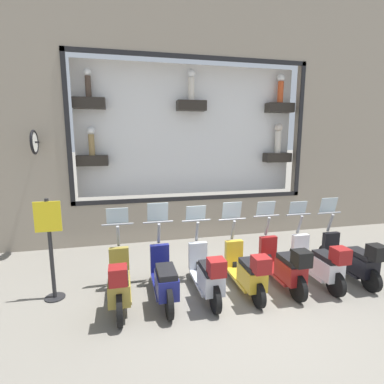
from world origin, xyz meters
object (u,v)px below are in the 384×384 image
scooter_black_0 (353,259)px  scooter_white_1 (320,262)px  scooter_olive_6 (119,282)px  shop_sign_post (50,245)px  scooter_silver_4 (207,274)px  scooter_navy_5 (164,278)px  scooter_yellow_3 (247,270)px  scooter_red_2 (284,265)px

scooter_black_0 → scooter_white_1: scooter_black_0 is taller
scooter_olive_6 → shop_sign_post: (0.61, 1.19, 0.55)m
scooter_silver_4 → scooter_navy_5: bearing=85.2°
scooter_black_0 → shop_sign_post: (0.63, 5.93, 0.58)m
scooter_yellow_3 → scooter_silver_4: scooter_yellow_3 is taller
scooter_white_1 → shop_sign_post: bearing=83.1°
scooter_red_2 → scooter_silver_4: bearing=90.0°
scooter_red_2 → shop_sign_post: 4.43m
scooter_black_0 → scooter_silver_4: size_ratio=0.99×
scooter_white_1 → shop_sign_post: (0.63, 5.14, 0.57)m
scooter_black_0 → scooter_yellow_3: size_ratio=1.00×
scooter_navy_5 → scooter_silver_4: bearing=-94.8°
scooter_navy_5 → scooter_white_1: bearing=-91.3°
scooter_white_1 → scooter_silver_4: bearing=89.9°
scooter_silver_4 → scooter_red_2: bearing=-90.0°
scooter_black_0 → scooter_red_2: scooter_black_0 is taller
scooter_black_0 → shop_sign_post: bearing=83.9°
scooter_yellow_3 → shop_sign_post: bearing=80.0°
scooter_white_1 → scooter_yellow_3: (-0.00, 1.58, -0.00)m
scooter_navy_5 → scooter_red_2: bearing=-91.6°
scooter_black_0 → scooter_navy_5: (0.07, 3.95, -0.01)m
shop_sign_post → scooter_white_1: bearing=-96.9°
scooter_black_0 → scooter_navy_5: scooter_navy_5 is taller
scooter_navy_5 → shop_sign_post: size_ratio=0.95×
scooter_yellow_3 → scooter_navy_5: scooter_navy_5 is taller
scooter_black_0 → scooter_navy_5: 3.95m
scooter_navy_5 → shop_sign_post: 2.14m
scooter_black_0 → scooter_silver_4: (0.01, 3.16, 0.01)m
scooter_red_2 → scooter_olive_6: scooter_olive_6 is taller
scooter_silver_4 → scooter_olive_6: size_ratio=0.99×
scooter_white_1 → scooter_red_2: 0.79m
scooter_white_1 → shop_sign_post: 5.21m
scooter_red_2 → scooter_navy_5: bearing=88.4°
scooter_yellow_3 → scooter_olive_6: (0.02, 2.37, 0.03)m
scooter_yellow_3 → scooter_silver_4: bearing=89.5°
scooter_white_1 → scooter_silver_4: 2.37m
scooter_red_2 → scooter_olive_6: (0.01, 3.16, 0.01)m
scooter_yellow_3 → shop_sign_post: 3.66m
scooter_navy_5 → scooter_olive_6: scooter_navy_5 is taller
scooter_red_2 → scooter_yellow_3: scooter_yellow_3 is taller
shop_sign_post → scooter_silver_4: bearing=-102.7°
scooter_navy_5 → scooter_olive_6: bearing=94.2°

